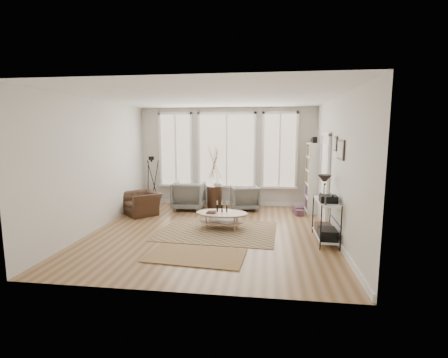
# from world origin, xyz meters

# --- Properties ---
(room) EXTENTS (5.50, 5.54, 2.90)m
(room) POSITION_xyz_m (0.02, 0.03, 1.43)
(room) COLOR #96704B
(room) RESTS_ON ground
(bay_window) EXTENTS (4.14, 0.12, 2.24)m
(bay_window) POSITION_xyz_m (0.00, 2.71, 1.61)
(bay_window) COLOR tan
(bay_window) RESTS_ON ground
(door) EXTENTS (0.09, 1.06, 2.22)m
(door) POSITION_xyz_m (2.57, 1.15, 1.12)
(door) COLOR silver
(door) RESTS_ON ground
(bookcase) EXTENTS (0.31, 0.85, 2.06)m
(bookcase) POSITION_xyz_m (2.44, 2.23, 0.96)
(bookcase) COLOR white
(bookcase) RESTS_ON ground
(low_shelf) EXTENTS (0.38, 1.08, 1.30)m
(low_shelf) POSITION_xyz_m (2.38, -0.30, 0.51)
(low_shelf) COLOR white
(low_shelf) RESTS_ON ground
(wall_art) EXTENTS (0.04, 0.88, 0.44)m
(wall_art) POSITION_xyz_m (2.58, -0.27, 1.88)
(wall_art) COLOR black
(wall_art) RESTS_ON ground
(rug_main) EXTENTS (2.63, 2.03, 0.01)m
(rug_main) POSITION_xyz_m (0.13, 0.07, 0.01)
(rug_main) COLOR brown
(rug_main) RESTS_ON ground
(rug_runner) EXTENTS (1.80, 1.10, 0.01)m
(rug_runner) POSITION_xyz_m (-0.04, -1.43, 0.01)
(rug_runner) COLOR brown
(rug_runner) RESTS_ON ground
(coffee_table) EXTENTS (1.21, 0.81, 0.54)m
(coffee_table) POSITION_xyz_m (0.18, 0.30, 0.29)
(coffee_table) COLOR #A18162
(coffee_table) RESTS_ON ground
(armchair_left) EXTENTS (0.87, 0.90, 0.80)m
(armchair_left) POSITION_xyz_m (-1.00, 2.04, 0.40)
(armchair_left) COLOR slate
(armchair_left) RESTS_ON ground
(armchair_right) EXTENTS (0.91, 0.93, 0.69)m
(armchair_right) POSITION_xyz_m (0.58, 2.19, 0.35)
(armchair_right) COLOR slate
(armchair_right) RESTS_ON ground
(side_table) EXTENTS (0.43, 0.43, 1.79)m
(side_table) POSITION_xyz_m (-0.30, 2.30, 0.86)
(side_table) COLOR #382215
(side_table) RESTS_ON ground
(vase) EXTENTS (0.30, 0.30, 0.25)m
(vase) POSITION_xyz_m (-0.19, 2.16, 0.76)
(vase) COLOR silver
(vase) RESTS_ON side_table
(accent_chair) EXTENTS (1.21, 1.21, 0.59)m
(accent_chair) POSITION_xyz_m (-2.11, 1.30, 0.30)
(accent_chair) COLOR #382215
(accent_chair) RESTS_ON ground
(tripod_camera) EXTENTS (0.52, 0.52, 1.48)m
(tripod_camera) POSITION_xyz_m (-2.18, 2.30, 0.68)
(tripod_camera) COLOR black
(tripod_camera) RESTS_ON ground
(book_stack_near) EXTENTS (0.29, 0.34, 0.19)m
(book_stack_near) POSITION_xyz_m (2.05, 1.94, 0.10)
(book_stack_near) COLOR maroon
(book_stack_near) RESTS_ON ground
(book_stack_far) EXTENTS (0.24, 0.28, 0.16)m
(book_stack_far) POSITION_xyz_m (2.05, 1.73, 0.08)
(book_stack_far) COLOR maroon
(book_stack_far) RESTS_ON ground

